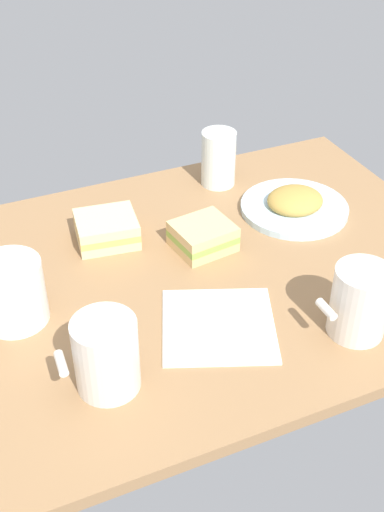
{
  "coord_description": "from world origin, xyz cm",
  "views": [
    {
      "loc": [
        -32.84,
        -75.0,
        65.36
      ],
      "look_at": [
        0.0,
        0.0,
        5.0
      ],
      "focal_mm": 46.34,
      "sensor_mm": 36.0,
      "label": 1
    }
  ],
  "objects_px": {
    "coffee_mug_milky": "(360,301)",
    "coffee_mug_spare": "(106,354)",
    "paper_napkin": "(219,325)",
    "plate_of_food": "(295,205)",
    "glass_of_milk": "(218,160)",
    "coffee_mug_black": "(12,294)",
    "sandwich_main": "(107,229)",
    "sandwich_side": "(203,236)"
  },
  "relations": [
    {
      "from": "coffee_mug_milky",
      "to": "coffee_mug_spare",
      "type": "relative_size",
      "value": 1.01
    },
    {
      "from": "paper_napkin",
      "to": "plate_of_food",
      "type": "bearing_deg",
      "value": 40.9
    },
    {
      "from": "coffee_mug_spare",
      "to": "glass_of_milk",
      "type": "relative_size",
      "value": 0.99
    },
    {
      "from": "coffee_mug_black",
      "to": "coffee_mug_milky",
      "type": "distance_m",
      "value": 0.48
    },
    {
      "from": "coffee_mug_black",
      "to": "glass_of_milk",
      "type": "relative_size",
      "value": 1.07
    },
    {
      "from": "coffee_mug_milky",
      "to": "paper_napkin",
      "type": "height_order",
      "value": "coffee_mug_milky"
    },
    {
      "from": "plate_of_food",
      "to": "paper_napkin",
      "type": "distance_m",
      "value": 0.34
    },
    {
      "from": "sandwich_main",
      "to": "glass_of_milk",
      "type": "relative_size",
      "value": 1.04
    },
    {
      "from": "coffee_mug_spare",
      "to": "sandwich_main",
      "type": "xyz_separation_m",
      "value": [
        0.1,
        0.31,
        -0.03
      ]
    },
    {
      "from": "plate_of_food",
      "to": "paper_napkin",
      "type": "relative_size",
      "value": 1.21
    },
    {
      "from": "coffee_mug_milky",
      "to": "glass_of_milk",
      "type": "distance_m",
      "value": 0.45
    },
    {
      "from": "coffee_mug_black",
      "to": "paper_napkin",
      "type": "distance_m",
      "value": 0.29
    },
    {
      "from": "coffee_mug_spare",
      "to": "sandwich_main",
      "type": "relative_size",
      "value": 0.95
    },
    {
      "from": "coffee_mug_milky",
      "to": "sandwich_side",
      "type": "height_order",
      "value": "coffee_mug_milky"
    },
    {
      "from": "sandwich_side",
      "to": "paper_napkin",
      "type": "relative_size",
      "value": 0.64
    },
    {
      "from": "paper_napkin",
      "to": "glass_of_milk",
      "type": "bearing_deg",
      "value": 64.69
    },
    {
      "from": "coffee_mug_spare",
      "to": "sandwich_main",
      "type": "height_order",
      "value": "coffee_mug_spare"
    },
    {
      "from": "sandwich_main",
      "to": "sandwich_side",
      "type": "height_order",
      "value": "same"
    },
    {
      "from": "plate_of_food",
      "to": "glass_of_milk",
      "type": "xyz_separation_m",
      "value": [
        -0.08,
        0.14,
        0.03
      ]
    },
    {
      "from": "coffee_mug_black",
      "to": "sandwich_main",
      "type": "xyz_separation_m",
      "value": [
        0.18,
        0.14,
        -0.03
      ]
    },
    {
      "from": "sandwich_side",
      "to": "sandwich_main",
      "type": "bearing_deg",
      "value": 149.02
    },
    {
      "from": "sandwich_side",
      "to": "coffee_mug_spare",
      "type": "bearing_deg",
      "value": -136.06
    },
    {
      "from": "coffee_mug_black",
      "to": "sandwich_main",
      "type": "distance_m",
      "value": 0.23
    },
    {
      "from": "sandwich_side",
      "to": "coffee_mug_black",
      "type": "bearing_deg",
      "value": -169.74
    },
    {
      "from": "coffee_mug_milky",
      "to": "sandwich_main",
      "type": "bearing_deg",
      "value": 125.47
    },
    {
      "from": "coffee_mug_black",
      "to": "paper_napkin",
      "type": "height_order",
      "value": "coffee_mug_black"
    },
    {
      "from": "coffee_mug_black",
      "to": "glass_of_milk",
      "type": "xyz_separation_m",
      "value": [
        0.43,
        0.24,
        -0.0
      ]
    },
    {
      "from": "plate_of_food",
      "to": "paper_napkin",
      "type": "bearing_deg",
      "value": -139.1
    },
    {
      "from": "sandwich_side",
      "to": "glass_of_milk",
      "type": "bearing_deg",
      "value": 57.84
    },
    {
      "from": "coffee_mug_milky",
      "to": "coffee_mug_spare",
      "type": "bearing_deg",
      "value": 173.13
    },
    {
      "from": "plate_of_food",
      "to": "coffee_mug_spare",
      "type": "xyz_separation_m",
      "value": [
        -0.43,
        -0.26,
        0.04
      ]
    },
    {
      "from": "plate_of_food",
      "to": "coffee_mug_black",
      "type": "bearing_deg",
      "value": -169.63
    },
    {
      "from": "plate_of_food",
      "to": "sandwich_main",
      "type": "bearing_deg",
      "value": 172.1
    },
    {
      "from": "coffee_mug_spare",
      "to": "coffee_mug_milky",
      "type": "bearing_deg",
      "value": -6.87
    },
    {
      "from": "coffee_mug_black",
      "to": "sandwich_main",
      "type": "height_order",
      "value": "coffee_mug_black"
    },
    {
      "from": "coffee_mug_spare",
      "to": "sandwich_side",
      "type": "xyz_separation_m",
      "value": [
        0.23,
        0.23,
        -0.03
      ]
    },
    {
      "from": "plate_of_food",
      "to": "coffee_mug_spare",
      "type": "height_order",
      "value": "coffee_mug_spare"
    },
    {
      "from": "plate_of_food",
      "to": "coffee_mug_black",
      "type": "distance_m",
      "value": 0.52
    },
    {
      "from": "plate_of_food",
      "to": "sandwich_side",
      "type": "distance_m",
      "value": 0.2
    },
    {
      "from": "plate_of_food",
      "to": "coffee_mug_milky",
      "type": "height_order",
      "value": "coffee_mug_milky"
    },
    {
      "from": "coffee_mug_black",
      "to": "glass_of_milk",
      "type": "height_order",
      "value": "glass_of_milk"
    },
    {
      "from": "coffee_mug_black",
      "to": "sandwich_side",
      "type": "xyz_separation_m",
      "value": [
        0.32,
        0.06,
        -0.03
      ]
    }
  ]
}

